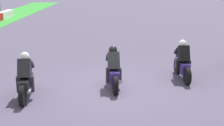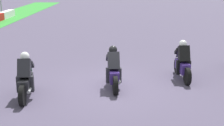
% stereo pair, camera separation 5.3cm
% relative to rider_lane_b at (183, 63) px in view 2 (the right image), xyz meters
% --- Properties ---
extents(ground_plane, '(120.00, 120.00, 0.00)m').
position_rel_rider_lane_b_xyz_m(ground_plane, '(-0.99, 2.70, -0.62)').
color(ground_plane, '#494058').
extents(rider_lane_b, '(2.04, 0.56, 1.51)m').
position_rel_rider_lane_b_xyz_m(rider_lane_b, '(0.00, 0.00, 0.00)').
color(rider_lane_b, black).
rests_on(rider_lane_b, ground_plane).
extents(rider_lane_c, '(2.04, 0.59, 1.51)m').
position_rel_rider_lane_b_xyz_m(rider_lane_c, '(-1.12, 2.63, 0.00)').
color(rider_lane_c, black).
rests_on(rider_lane_c, ground_plane).
extents(rider_lane_d, '(2.04, 0.58, 1.51)m').
position_rel_rider_lane_b_xyz_m(rider_lane_d, '(-2.17, 5.44, 0.00)').
color(rider_lane_d, black).
rests_on(rider_lane_d, ground_plane).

